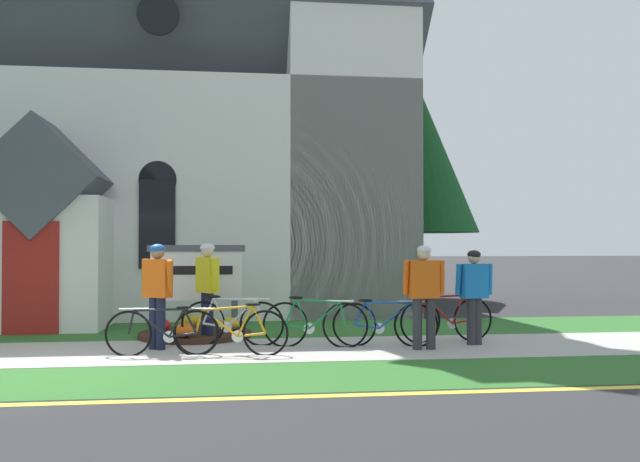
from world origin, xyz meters
TOP-DOWN VIEW (x-y plane):
  - ground at (0.00, 4.00)m, footprint 140.00×140.00m
  - sidewalk_slab at (1.11, 1.53)m, footprint 32.00×2.41m
  - grass_verge at (1.11, -0.65)m, footprint 32.00×1.95m
  - church_lawn at (1.11, 4.08)m, footprint 24.00×2.69m
  - curb_paint_stripe at (1.11, -1.77)m, footprint 28.00×0.16m
  - church_building at (1.55, 9.37)m, footprint 12.16×10.43m
  - church_sign at (2.06, 3.41)m, footprint 1.79×0.21m
  - flower_bed at (2.04, 3.09)m, footprint 2.00×2.00m
  - bicycle_red at (2.72, 2.07)m, footprint 1.70×0.40m
  - bicycle_blue at (1.70, 1.16)m, footprint 1.71×0.11m
  - bicycle_yellow at (6.39, 2.03)m, footprint 1.74×0.38m
  - bicycle_black at (4.06, 1.69)m, footprint 1.70×0.41m
  - bicycle_orange at (5.21, 1.64)m, footprint 1.71×0.38m
  - bicycle_silver at (2.72, 1.09)m, footprint 1.74×0.43m
  - cyclist_in_green_jersey at (2.29, 2.65)m, footprint 0.42×0.69m
  - cyclist_in_yellow_jersey at (1.55, 1.72)m, footprint 0.52×0.58m
  - cyclist_in_blue_jersey at (6.71, 1.58)m, footprint 0.63×0.29m
  - cyclist_in_orange_jersey at (5.75, 1.20)m, footprint 0.65×0.27m
  - roadside_conifer at (8.00, 10.26)m, footprint 3.88×3.88m

SIDE VIEW (x-z plane):
  - ground at x=0.00m, z-range 0.00..0.00m
  - curb_paint_stripe at x=1.11m, z-range 0.00..0.01m
  - grass_verge at x=1.11m, z-range 0.00..0.01m
  - church_lawn at x=1.11m, z-range 0.00..0.01m
  - sidewalk_slab at x=1.11m, z-range 0.00..0.01m
  - flower_bed at x=2.04m, z-range -0.08..0.26m
  - bicycle_blue at x=1.70m, z-range -0.02..0.75m
  - bicycle_silver at x=2.72m, z-range -0.04..0.77m
  - bicycle_orange at x=5.21m, z-range -0.02..0.77m
  - bicycle_red at x=2.72m, z-range -0.04..0.81m
  - bicycle_black at x=4.06m, z-range -0.04..0.81m
  - bicycle_yellow at x=6.39m, z-range -0.04..0.82m
  - cyclist_in_blue_jersey at x=6.71m, z-range 0.12..1.70m
  - cyclist_in_orange_jersey at x=5.75m, z-range 0.14..1.80m
  - cyclist_in_yellow_jersey at x=1.55m, z-range 0.15..1.83m
  - cyclist_in_green_jersey at x=2.29m, z-range 0.15..1.83m
  - church_sign at x=2.06m, z-range 0.25..1.91m
  - roadside_conifer at x=8.00m, z-range 1.00..7.80m
  - church_building at x=1.55m, z-range -1.84..11.71m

